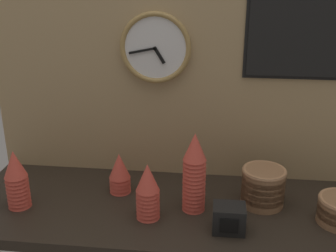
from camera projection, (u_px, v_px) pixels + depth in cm
name	position (u px, v px, depth cm)	size (l,w,h in cm)	color
ground_plane	(185.00, 210.00, 154.36)	(160.00, 56.00, 4.00)	black
wall_tiled_back	(192.00, 48.00, 159.51)	(160.00, 3.00, 105.00)	tan
cup_stack_center_right	(194.00, 172.00, 145.96)	(8.22, 8.22, 29.31)	#DB4C3D
cup_stack_far_left	(17.00, 179.00, 149.12)	(8.22, 8.22, 21.86)	#DB4C3D
cup_stack_center_left	(120.00, 173.00, 160.09)	(8.22, 8.22, 15.91)	#DB4C3D
cup_stack_center	(148.00, 191.00, 142.63)	(8.22, 8.22, 20.37)	#DB4C3D
bowl_stack_right	(263.00, 186.00, 151.78)	(15.83, 15.83, 14.13)	#996B47
wall_clock	(155.00, 48.00, 158.08)	(27.13, 2.70, 27.13)	white
menu_board	(314.00, 1.00, 146.54)	(46.00, 1.32, 56.51)	black
napkin_dispenser	(229.00, 218.00, 137.40)	(10.62, 8.79, 9.05)	black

